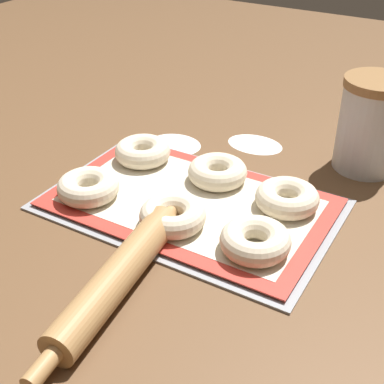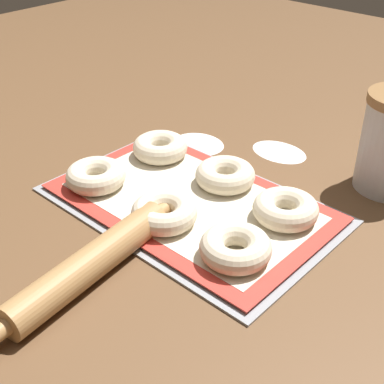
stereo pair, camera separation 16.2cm
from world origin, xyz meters
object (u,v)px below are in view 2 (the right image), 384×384
object	(u,v)px
bagel_front_left	(96,176)
bagel_back_left	(160,147)
bagel_front_center	(164,212)
bagel_back_center	(225,175)
rolling_pin	(91,263)
bagel_front_right	(236,248)
bagel_back_right	(286,209)
baking_tray	(192,205)

from	to	relation	value
bagel_front_left	bagel_back_left	bearing A→B (deg)	87.40
bagel_front_center	bagel_front_left	bearing A→B (deg)	-179.54
bagel_back_center	rolling_pin	bearing A→B (deg)	-87.92
bagel_front_right	bagel_back_right	distance (m)	0.13
bagel_back_center	rolling_pin	xyz separation A→B (m)	(0.01, -0.31, -0.00)
bagel_front_right	rolling_pin	bearing A→B (deg)	-129.19
baking_tray	bagel_back_center	world-z (taller)	bagel_back_center
rolling_pin	bagel_back_center	bearing A→B (deg)	92.08
bagel_back_right	bagel_front_right	bearing A→B (deg)	-88.78
bagel_back_left	bagel_back_center	world-z (taller)	same
bagel_front_right	bagel_back_left	distance (m)	0.34
bagel_front_center	bagel_front_right	size ratio (longest dim) A/B	1.00
bagel_back_right	rolling_pin	xyz separation A→B (m)	(-0.13, -0.29, -0.00)
bagel_back_left	bagel_front_right	bearing A→B (deg)	-25.51
bagel_back_left	baking_tray	bearing A→B (deg)	-26.42
bagel_front_left	bagel_back_center	world-z (taller)	same
bagel_front_right	bagel_back_right	size ratio (longest dim) A/B	1.00
bagel_back_left	bagel_back_right	size ratio (longest dim) A/B	1.00
bagel_back_left	bagel_back_center	size ratio (longest dim) A/B	1.00
bagel_back_left	bagel_back_right	xyz separation A→B (m)	(0.30, -0.01, 0.00)
bagel_front_left	baking_tray	bearing A→B (deg)	25.15
bagel_back_right	bagel_front_center	bearing A→B (deg)	-134.56
rolling_pin	baking_tray	bearing A→B (deg)	94.16
bagel_front_right	bagel_back_left	xyz separation A→B (m)	(-0.30, 0.14, 0.00)
bagel_front_center	rolling_pin	world-z (taller)	rolling_pin
bagel_front_center	bagel_back_right	size ratio (longest dim) A/B	1.00
baking_tray	rolling_pin	world-z (taller)	rolling_pin
rolling_pin	bagel_front_center	bearing A→B (deg)	93.01
bagel_front_left	bagel_front_center	bearing A→B (deg)	0.46
bagel_front_center	bagel_back_center	bearing A→B (deg)	91.16
baking_tray	bagel_back_right	size ratio (longest dim) A/B	4.57
bagel_front_right	bagel_back_left	size ratio (longest dim) A/B	1.00
bagel_back_left	bagel_back_center	xyz separation A→B (m)	(0.16, 0.00, 0.00)
baking_tray	bagel_front_center	xyz separation A→B (m)	(0.01, -0.07, 0.03)
bagel_front_left	bagel_back_left	world-z (taller)	same
baking_tray	bagel_front_center	distance (m)	0.08
bagel_front_left	bagel_front_right	size ratio (longest dim) A/B	1.00
bagel_front_center	bagel_back_left	distance (m)	0.22
bagel_back_center	rolling_pin	distance (m)	0.31
baking_tray	bagel_front_left	world-z (taller)	bagel_front_left
bagel_back_left	bagel_front_center	bearing A→B (deg)	-42.84
bagel_back_left	bagel_front_left	bearing A→B (deg)	-92.60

